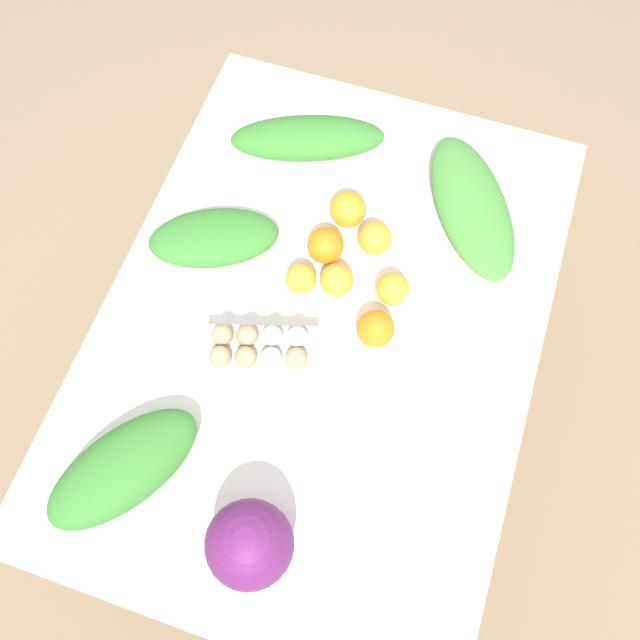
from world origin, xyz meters
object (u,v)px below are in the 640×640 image
at_px(greens_bunch_dandelion, 308,138).
at_px(orange_6, 325,245).
at_px(orange_4, 301,279).
at_px(orange_0, 337,280).
at_px(greens_bunch_chard, 472,206).
at_px(orange_1, 376,329).
at_px(cabbage_purple, 249,544).
at_px(greens_bunch_kale, 124,468).
at_px(egg_carton, 260,352).
at_px(greens_bunch_scallion, 214,238).
at_px(orange_5, 348,209).
at_px(orange_3, 393,289).
at_px(orange_2, 375,238).

distance_m(greens_bunch_dandelion, orange_6, 0.29).
bearing_deg(orange_4, orange_0, -75.16).
xyz_separation_m(greens_bunch_chard, orange_1, (-0.36, 0.12, 0.01)).
bearing_deg(cabbage_purple, greens_bunch_kale, 78.43).
bearing_deg(egg_carton, orange_6, 63.21).
bearing_deg(greens_bunch_scallion, egg_carton, -139.14).
relative_size(greens_bunch_scallion, orange_5, 3.45).
bearing_deg(orange_3, greens_bunch_chard, -23.47).
xyz_separation_m(egg_carton, orange_6, (0.28, -0.05, -0.00)).
xyz_separation_m(greens_bunch_kale, orange_5, (0.69, -0.23, -0.01)).
xyz_separation_m(greens_bunch_kale, orange_0, (0.51, -0.26, -0.01)).
bearing_deg(orange_5, cabbage_purple, -176.05).
xyz_separation_m(greens_bunch_scallion, orange_5, (0.16, -0.26, 0.01)).
distance_m(cabbage_purple, orange_5, 0.75).
distance_m(cabbage_purple, orange_2, 0.70).
height_order(orange_0, orange_1, orange_1).
bearing_deg(orange_0, egg_carton, 155.07).
height_order(orange_1, orange_2, orange_1).
distance_m(cabbage_purple, greens_bunch_dandelion, 0.93).
bearing_deg(orange_2, greens_bunch_scallion, 107.88).
relative_size(cabbage_purple, orange_6, 1.98).
bearing_deg(orange_1, greens_bunch_kale, 139.20).
distance_m(egg_carton, orange_6, 0.28).
relative_size(egg_carton, orange_3, 3.58).
distance_m(greens_bunch_kale, orange_0, 0.57).
distance_m(greens_bunch_kale, orange_5, 0.72).
relative_size(cabbage_purple, orange_0, 2.21).
relative_size(orange_3, orange_6, 0.88).
height_order(orange_2, orange_4, orange_2).
bearing_deg(orange_6, egg_carton, 170.35).
xyz_separation_m(orange_2, orange_4, (-0.14, 0.12, -0.00)).
height_order(orange_4, orange_6, orange_6).
bearing_deg(greens_bunch_kale, greens_bunch_scallion, 3.37).
height_order(greens_bunch_kale, orange_1, greens_bunch_kale).
bearing_deg(orange_6, orange_1, -133.83).
height_order(orange_0, orange_5, orange_5).
distance_m(greens_bunch_scallion, orange_0, 0.29).
relative_size(orange_2, orange_4, 1.12).
bearing_deg(greens_bunch_chard, egg_carton, 145.88).
bearing_deg(greens_bunch_dandelion, orange_5, -136.72).
relative_size(egg_carton, greens_bunch_chard, 0.67).
height_order(greens_bunch_chard, greens_bunch_kale, greens_bunch_kale).
bearing_deg(greens_bunch_dandelion, orange_1, -145.02).
relative_size(greens_bunch_scallion, orange_1, 3.59).
height_order(orange_4, orange_5, orange_5).
bearing_deg(greens_bunch_dandelion, orange_0, -151.63).
height_order(greens_bunch_chard, orange_6, orange_6).
bearing_deg(orange_2, orange_0, 158.86).
bearing_deg(orange_1, greens_bunch_dandelion, 34.98).
distance_m(orange_2, orange_5, 0.09).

